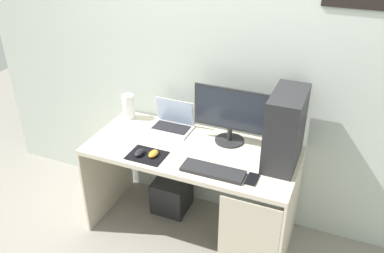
{
  "coord_description": "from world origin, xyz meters",
  "views": [
    {
      "loc": [
        0.95,
        -2.28,
        2.32
      ],
      "look_at": [
        0.0,
        0.0,
        0.93
      ],
      "focal_mm": 38.39,
      "sensor_mm": 36.0,
      "label": 1
    }
  ],
  "objects_px": {
    "pc_tower": "(285,129)",
    "laptop": "(172,123)",
    "keyboard": "(213,171)",
    "cell_phone": "(252,179)",
    "monitor": "(230,114)",
    "speaker": "(129,107)",
    "mouse_left": "(153,154)",
    "mouse_right": "(139,153)",
    "subwoofer": "(172,194)"
  },
  "relations": [
    {
      "from": "mouse_right",
      "to": "cell_phone",
      "type": "bearing_deg",
      "value": 1.84
    },
    {
      "from": "monitor",
      "to": "speaker",
      "type": "height_order",
      "value": "monitor"
    },
    {
      "from": "cell_phone",
      "to": "mouse_right",
      "type": "bearing_deg",
      "value": -178.16
    },
    {
      "from": "pc_tower",
      "to": "laptop",
      "type": "distance_m",
      "value": 0.91
    },
    {
      "from": "keyboard",
      "to": "cell_phone",
      "type": "xyz_separation_m",
      "value": [
        0.26,
        0.02,
        -0.01
      ]
    },
    {
      "from": "speaker",
      "to": "laptop",
      "type": "bearing_deg",
      "value": -3.73
    },
    {
      "from": "laptop",
      "to": "speaker",
      "type": "xyz_separation_m",
      "value": [
        -0.39,
        0.03,
        0.06
      ]
    },
    {
      "from": "keyboard",
      "to": "laptop",
      "type": "bearing_deg",
      "value": 138.91
    },
    {
      "from": "monitor",
      "to": "keyboard",
      "type": "bearing_deg",
      "value": -86.59
    },
    {
      "from": "monitor",
      "to": "subwoofer",
      "type": "distance_m",
      "value": 0.96
    },
    {
      "from": "pc_tower",
      "to": "monitor",
      "type": "bearing_deg",
      "value": 164.95
    },
    {
      "from": "laptop",
      "to": "mouse_left",
      "type": "distance_m",
      "value": 0.41
    },
    {
      "from": "monitor",
      "to": "laptop",
      "type": "relative_size",
      "value": 1.69
    },
    {
      "from": "speaker",
      "to": "mouse_left",
      "type": "distance_m",
      "value": 0.63
    },
    {
      "from": "speaker",
      "to": "monitor",
      "type": "bearing_deg",
      "value": -3.19
    },
    {
      "from": "mouse_left",
      "to": "laptop",
      "type": "bearing_deg",
      "value": 96.86
    },
    {
      "from": "monitor",
      "to": "mouse_right",
      "type": "xyz_separation_m",
      "value": [
        -0.52,
        -0.41,
        -0.2
      ]
    },
    {
      "from": "pc_tower",
      "to": "keyboard",
      "type": "xyz_separation_m",
      "value": [
        -0.38,
        -0.3,
        -0.24
      ]
    },
    {
      "from": "monitor",
      "to": "speaker",
      "type": "relative_size",
      "value": 2.71
    },
    {
      "from": "laptop",
      "to": "speaker",
      "type": "bearing_deg",
      "value": 176.27
    },
    {
      "from": "mouse_right",
      "to": "cell_phone",
      "type": "distance_m",
      "value": 0.8
    },
    {
      "from": "laptop",
      "to": "subwoofer",
      "type": "bearing_deg",
      "value": -86.8
    },
    {
      "from": "monitor",
      "to": "mouse_left",
      "type": "height_order",
      "value": "monitor"
    },
    {
      "from": "pc_tower",
      "to": "cell_phone",
      "type": "relative_size",
      "value": 3.9
    },
    {
      "from": "monitor",
      "to": "keyboard",
      "type": "distance_m",
      "value": 0.46
    },
    {
      "from": "keyboard",
      "to": "mouse_right",
      "type": "xyz_separation_m",
      "value": [
        -0.54,
        -0.01,
        0.01
      ]
    },
    {
      "from": "mouse_left",
      "to": "speaker",
      "type": "bearing_deg",
      "value": 135.48
    },
    {
      "from": "pc_tower",
      "to": "monitor",
      "type": "distance_m",
      "value": 0.42
    },
    {
      "from": "monitor",
      "to": "mouse_left",
      "type": "bearing_deg",
      "value": -137.25
    },
    {
      "from": "monitor",
      "to": "speaker",
      "type": "distance_m",
      "value": 0.88
    },
    {
      "from": "pc_tower",
      "to": "keyboard",
      "type": "relative_size",
      "value": 1.21
    },
    {
      "from": "monitor",
      "to": "speaker",
      "type": "xyz_separation_m",
      "value": [
        -0.87,
        0.05,
        -0.12
      ]
    },
    {
      "from": "pc_tower",
      "to": "mouse_left",
      "type": "bearing_deg",
      "value": -161.39
    },
    {
      "from": "monitor",
      "to": "speaker",
      "type": "bearing_deg",
      "value": 176.81
    },
    {
      "from": "pc_tower",
      "to": "speaker",
      "type": "bearing_deg",
      "value": 172.93
    },
    {
      "from": "laptop",
      "to": "keyboard",
      "type": "bearing_deg",
      "value": -41.09
    },
    {
      "from": "pc_tower",
      "to": "subwoofer",
      "type": "distance_m",
      "value": 1.24
    },
    {
      "from": "keyboard",
      "to": "monitor",
      "type": "bearing_deg",
      "value": 93.41
    },
    {
      "from": "speaker",
      "to": "mouse_right",
      "type": "height_order",
      "value": "speaker"
    },
    {
      "from": "monitor",
      "to": "subwoofer",
      "type": "height_order",
      "value": "monitor"
    },
    {
      "from": "pc_tower",
      "to": "subwoofer",
      "type": "xyz_separation_m",
      "value": [
        -0.88,
        0.08,
        -0.87
      ]
    },
    {
      "from": "pc_tower",
      "to": "monitor",
      "type": "xyz_separation_m",
      "value": [
        -0.41,
        0.11,
        -0.03
      ]
    },
    {
      "from": "cell_phone",
      "to": "subwoofer",
      "type": "distance_m",
      "value": 1.04
    },
    {
      "from": "pc_tower",
      "to": "laptop",
      "type": "height_order",
      "value": "pc_tower"
    },
    {
      "from": "keyboard",
      "to": "cell_phone",
      "type": "relative_size",
      "value": 3.23
    },
    {
      "from": "monitor",
      "to": "pc_tower",
      "type": "bearing_deg",
      "value": -15.05
    },
    {
      "from": "pc_tower",
      "to": "cell_phone",
      "type": "height_order",
      "value": "pc_tower"
    },
    {
      "from": "monitor",
      "to": "mouse_right",
      "type": "bearing_deg",
      "value": -141.25
    },
    {
      "from": "keyboard",
      "to": "cell_phone",
      "type": "height_order",
      "value": "keyboard"
    },
    {
      "from": "cell_phone",
      "to": "monitor",
      "type": "bearing_deg",
      "value": 125.88
    }
  ]
}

